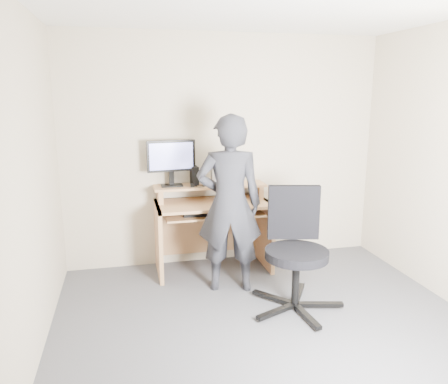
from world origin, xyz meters
name	(u,v)px	position (x,y,z in m)	size (l,w,h in m)	color
ground	(275,338)	(0.00, 0.00, 0.00)	(3.50, 3.50, 0.00)	#5A5B60
back_wall	(225,151)	(0.00, 1.75, 1.25)	(3.50, 0.02, 2.50)	#BCAD96
desk	(212,219)	(-0.20, 1.53, 0.55)	(1.20, 0.60, 0.91)	tan
monitor	(171,159)	(-0.61, 1.61, 1.20)	(0.51, 0.14, 0.49)	black
external_drive	(194,176)	(-0.36, 1.64, 1.01)	(0.07, 0.13, 0.20)	black
travel_mug	(215,175)	(-0.15, 1.62, 1.01)	(0.08, 0.08, 0.19)	silver
smartphone	(224,184)	(-0.05, 1.59, 0.92)	(0.07, 0.13, 0.01)	black
charger	(193,185)	(-0.40, 1.52, 0.93)	(0.04, 0.04, 0.04)	black
headphones	(199,183)	(-0.31, 1.65, 0.92)	(0.16, 0.16, 0.02)	silver
keyboard	(205,213)	(-0.30, 1.36, 0.67)	(0.46, 0.18, 0.03)	black
mouse	(241,201)	(0.08, 1.35, 0.77)	(0.10, 0.06, 0.04)	black
office_chair	(295,245)	(0.34, 0.49, 0.57)	(0.83, 0.81, 1.04)	black
person	(229,204)	(-0.14, 0.96, 0.85)	(0.62, 0.41, 1.70)	black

